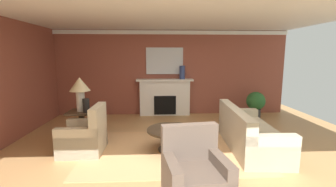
{
  "coord_description": "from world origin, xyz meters",
  "views": [
    {
      "loc": [
        -0.36,
        -4.54,
        1.9
      ],
      "look_at": [
        -0.09,
        1.06,
        1.0
      ],
      "focal_mm": 24.99,
      "sensor_mm": 36.0,
      "label": 1
    }
  ],
  "objects_px": {
    "side_table": "(82,124)",
    "sofa": "(249,134)",
    "table_lamp": "(80,87)",
    "potted_plant": "(256,103)",
    "armchair_near_window": "(85,137)",
    "mantel_mirror": "(165,61)",
    "vase_on_side_table": "(86,105)",
    "coffee_table": "(172,134)",
    "fireplace": "(165,98)",
    "vase_mantel_right": "(182,72)",
    "armchair_facing_fireplace": "(195,177)"
  },
  "relations": [
    {
      "from": "armchair_facing_fireplace",
      "to": "coffee_table",
      "type": "height_order",
      "value": "armchair_facing_fireplace"
    },
    {
      "from": "vase_on_side_table",
      "to": "potted_plant",
      "type": "height_order",
      "value": "vase_on_side_table"
    },
    {
      "from": "mantel_mirror",
      "to": "potted_plant",
      "type": "relative_size",
      "value": 1.42
    },
    {
      "from": "armchair_near_window",
      "to": "potted_plant",
      "type": "xyz_separation_m",
      "value": [
        4.44,
        2.34,
        0.19
      ]
    },
    {
      "from": "side_table",
      "to": "sofa",
      "type": "bearing_deg",
      "value": -9.07
    },
    {
      "from": "vase_on_side_table",
      "to": "side_table",
      "type": "bearing_deg",
      "value": 141.34
    },
    {
      "from": "sofa",
      "to": "mantel_mirror",
      "type": "bearing_deg",
      "value": 118.64
    },
    {
      "from": "mantel_mirror",
      "to": "side_table",
      "type": "xyz_separation_m",
      "value": [
        -1.93,
        -2.43,
        -1.35
      ]
    },
    {
      "from": "vase_mantel_right",
      "to": "potted_plant",
      "type": "height_order",
      "value": "vase_mantel_right"
    },
    {
      "from": "table_lamp",
      "to": "vase_mantel_right",
      "type": "height_order",
      "value": "vase_mantel_right"
    },
    {
      "from": "table_lamp",
      "to": "vase_on_side_table",
      "type": "height_order",
      "value": "table_lamp"
    },
    {
      "from": "armchair_near_window",
      "to": "sofa",
      "type": "bearing_deg",
      "value": 0.82
    },
    {
      "from": "sofa",
      "to": "table_lamp",
      "type": "relative_size",
      "value": 2.87
    },
    {
      "from": "side_table",
      "to": "vase_mantel_right",
      "type": "xyz_separation_m",
      "value": [
        2.48,
        2.26,
        0.99
      ]
    },
    {
      "from": "sofa",
      "to": "coffee_table",
      "type": "height_order",
      "value": "sofa"
    },
    {
      "from": "fireplace",
      "to": "vase_on_side_table",
      "type": "bearing_deg",
      "value": -126.25
    },
    {
      "from": "side_table",
      "to": "potted_plant",
      "type": "relative_size",
      "value": 0.84
    },
    {
      "from": "coffee_table",
      "to": "table_lamp",
      "type": "xyz_separation_m",
      "value": [
        -1.97,
        0.61,
        0.89
      ]
    },
    {
      "from": "mantel_mirror",
      "to": "armchair_facing_fireplace",
      "type": "bearing_deg",
      "value": -87.01
    },
    {
      "from": "sofa",
      "to": "armchair_near_window",
      "type": "distance_m",
      "value": 3.33
    },
    {
      "from": "fireplace",
      "to": "coffee_table",
      "type": "bearing_deg",
      "value": -89.23
    },
    {
      "from": "armchair_facing_fireplace",
      "to": "coffee_table",
      "type": "relative_size",
      "value": 0.95
    },
    {
      "from": "table_lamp",
      "to": "potted_plant",
      "type": "height_order",
      "value": "table_lamp"
    },
    {
      "from": "vase_mantel_right",
      "to": "vase_on_side_table",
      "type": "distance_m",
      "value": 3.38
    },
    {
      "from": "sofa",
      "to": "vase_on_side_table",
      "type": "height_order",
      "value": "vase_on_side_table"
    },
    {
      "from": "coffee_table",
      "to": "side_table",
      "type": "distance_m",
      "value": 2.06
    },
    {
      "from": "sofa",
      "to": "vase_mantel_right",
      "type": "height_order",
      "value": "vase_mantel_right"
    },
    {
      "from": "sofa",
      "to": "side_table",
      "type": "distance_m",
      "value": 3.62
    },
    {
      "from": "fireplace",
      "to": "armchair_near_window",
      "type": "height_order",
      "value": "fireplace"
    },
    {
      "from": "armchair_facing_fireplace",
      "to": "table_lamp",
      "type": "distance_m",
      "value": 3.25
    },
    {
      "from": "sofa",
      "to": "vase_on_side_table",
      "type": "bearing_deg",
      "value": 172.5
    },
    {
      "from": "sofa",
      "to": "side_table",
      "type": "height_order",
      "value": "sofa"
    },
    {
      "from": "armchair_facing_fireplace",
      "to": "table_lamp",
      "type": "xyz_separation_m",
      "value": [
        -2.17,
        2.24,
        0.92
      ]
    },
    {
      "from": "fireplace",
      "to": "armchair_near_window",
      "type": "relative_size",
      "value": 1.89
    },
    {
      "from": "armchair_near_window",
      "to": "table_lamp",
      "type": "distance_m",
      "value": 1.13
    },
    {
      "from": "potted_plant",
      "to": "armchair_near_window",
      "type": "bearing_deg",
      "value": -152.22
    },
    {
      "from": "armchair_facing_fireplace",
      "to": "vase_mantel_right",
      "type": "relative_size",
      "value": 2.24
    },
    {
      "from": "sofa",
      "to": "table_lamp",
      "type": "height_order",
      "value": "table_lamp"
    },
    {
      "from": "coffee_table",
      "to": "side_table",
      "type": "height_order",
      "value": "side_table"
    },
    {
      "from": "mantel_mirror",
      "to": "coffee_table",
      "type": "distance_m",
      "value": 3.35
    },
    {
      "from": "sofa",
      "to": "armchair_near_window",
      "type": "xyz_separation_m",
      "value": [
        -3.33,
        -0.05,
        0.01
      ]
    },
    {
      "from": "side_table",
      "to": "potted_plant",
      "type": "height_order",
      "value": "potted_plant"
    },
    {
      "from": "armchair_near_window",
      "to": "vase_mantel_right",
      "type": "relative_size",
      "value": 2.24
    },
    {
      "from": "vase_mantel_right",
      "to": "armchair_facing_fireplace",
      "type": "bearing_deg",
      "value": -93.9
    },
    {
      "from": "coffee_table",
      "to": "vase_mantel_right",
      "type": "relative_size",
      "value": 2.36
    },
    {
      "from": "armchair_near_window",
      "to": "potted_plant",
      "type": "relative_size",
      "value": 1.14
    },
    {
      "from": "armchair_facing_fireplace",
      "to": "coffee_table",
      "type": "xyz_separation_m",
      "value": [
        -0.2,
        1.63,
        0.03
      ]
    },
    {
      "from": "coffee_table",
      "to": "potted_plant",
      "type": "distance_m",
      "value": 3.58
    },
    {
      "from": "armchair_near_window",
      "to": "vase_mantel_right",
      "type": "height_order",
      "value": "vase_mantel_right"
    },
    {
      "from": "fireplace",
      "to": "potted_plant",
      "type": "height_order",
      "value": "fireplace"
    }
  ]
}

